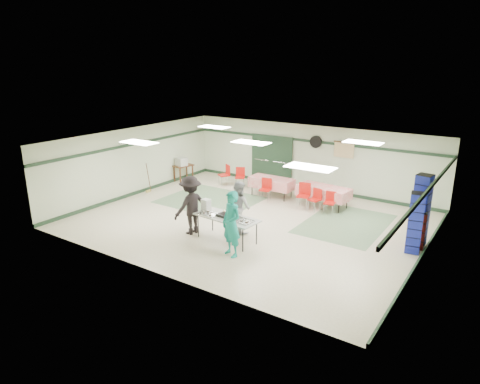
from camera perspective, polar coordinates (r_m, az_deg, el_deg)
The scene contains 42 objects.
floor at distance 14.56m, azimuth 1.40°, elevation -3.80°, with size 11.00×11.00×0.00m, color beige.
ceiling at distance 13.83m, azimuth 1.48°, elevation 6.70°, with size 11.00×11.00×0.00m, color silver.
wall_back at distance 17.99m, azimuth 9.17°, elevation 4.55°, with size 11.00×11.00×0.00m, color beige.
wall_front at distance 10.80m, azimuth -11.50°, elevation -4.14°, with size 11.00×11.00×0.00m, color beige.
wall_left at distance 17.61m, azimuth -13.89°, elevation 3.99°, with size 9.00×9.00×0.00m, color beige.
wall_right at distance 12.25m, azimuth 23.73°, elevation -2.70°, with size 9.00×9.00×0.00m, color beige.
trim_back at distance 17.82m, azimuth 9.23°, elevation 6.73°, with size 11.00×0.06×0.10m, color #1D3522.
baseboard_back at distance 18.28m, azimuth 8.94°, elevation 0.59°, with size 11.00×0.06×0.12m, color #1D3522.
trim_left at distance 17.44m, azimuth -13.99°, elevation 6.22°, with size 9.00×0.06×0.10m, color #1D3522.
baseboard_left at distance 17.91m, azimuth -13.53°, elevation -0.04°, with size 9.00×0.06×0.12m, color #1D3522.
trim_right at distance 12.06m, azimuth 23.99°, elevation 0.46°, with size 9.00×0.06×0.10m, color #1D3522.
baseboard_right at distance 12.72m, azimuth 22.90°, elevation -8.16°, with size 9.00×0.06×0.12m, color #1D3522.
green_patch_a at distance 16.69m, azimuth -4.01°, elevation -1.06°, with size 3.50×3.00×0.01m, color gray.
green_patch_b at distance 14.70m, azimuth 13.88°, elevation -4.11°, with size 2.50×3.50×0.01m, color gray.
double_door_left at distance 19.00m, azimuth 3.01°, elevation 4.49°, with size 0.90×0.06×2.10m, color gray.
double_door_right at distance 18.54m, azimuth 5.54°, elevation 4.12°, with size 0.90×0.06×2.10m, color gray.
door_frame at distance 18.75m, azimuth 4.22°, elevation 4.30°, with size 2.00×0.03×2.15m, color #1D3522.
wall_fan at distance 17.68m, azimuth 10.08°, elevation 6.60°, with size 0.50×0.50×0.10m, color black.
scroll_banner at distance 17.28m, azimuth 13.69°, elevation 5.46°, with size 0.80×0.02×0.60m, color #DDBC8A.
serving_table at distance 12.73m, azimuth -1.80°, elevation -3.50°, with size 2.07×0.98×0.76m.
sheet_tray_right at distance 12.33m, azimuth 0.33°, elevation -3.92°, with size 0.57×0.43×0.02m, color silver.
sheet_tray_mid at distance 12.81m, azimuth -1.81°, elevation -3.10°, with size 0.57×0.43×0.02m, color silver.
sheet_tray_left at distance 12.91m, azimuth -4.35°, elevation -2.99°, with size 0.56×0.42×0.02m, color silver.
baking_pan at distance 12.69m, azimuth -1.85°, elevation -3.18°, with size 0.51×0.32×0.08m, color black.
foam_box_stack at distance 13.16m, azimuth -4.55°, elevation -1.77°, with size 0.24×0.22×0.38m, color white.
volunteer_teal at distance 11.70m, azimuth -1.15°, elevation -4.28°, with size 0.68×0.44×1.86m, color #148F85.
volunteer_grey at distance 13.35m, azimuth -0.11°, elevation -1.99°, with size 0.81×0.63×1.66m, color #929297.
volunteer_dark at distance 13.30m, azimuth -6.59°, elevation -1.75°, with size 1.19×0.69×1.85m, color black.
dining_table_a at distance 16.06m, azimuth 11.06°, elevation 0.05°, with size 2.00×1.03×0.77m.
dining_table_b at distance 16.98m, azimuth 4.24°, elevation 1.26°, with size 1.75×0.78×0.77m.
chair_a at distance 15.60m, azimuth 10.07°, elevation -0.70°, with size 0.46×0.46×0.81m.
chair_b at distance 15.77m, azimuth 8.53°, elevation -0.11°, with size 0.52×0.52×0.94m.
chair_c at distance 15.40m, azimuth 11.94°, elevation -1.09°, with size 0.42×0.42×0.79m.
chair_d at distance 16.49m, azimuth 3.48°, elevation 0.66°, with size 0.48×0.48×0.88m.
chair_loose_a at distance 18.30m, azimuth 0.03°, elevation 2.28°, with size 0.52×0.53×0.83m.
chair_loose_b at distance 18.48m, azimuth -1.91°, elevation 2.57°, with size 0.58×0.58×0.91m.
crate_stack_blue_a at distance 13.36m, azimuth 22.97°, elevation -2.29°, with size 0.41×0.41×2.14m, color navy.
crate_stack_red at distance 13.34m, azimuth 22.53°, elevation -4.62°, with size 0.43×0.43×1.11m, color #9D250F.
crate_stack_blue_b at distance 12.87m, azimuth 22.32°, elevation -3.85°, with size 0.39×0.39×1.76m, color navy.
printer_table at distance 19.26m, azimuth -7.57°, elevation 3.27°, with size 0.70×0.93×0.74m.
office_printer at distance 19.11m, azimuth -7.83°, elevation 4.04°, with size 0.45×0.39×0.36m, color #ABABA6.
broom at distance 17.88m, azimuth -12.11°, elevation 1.94°, with size 0.03×0.03×1.22m, color brown.
Camera 1 is at (7.26, -11.50, 5.21)m, focal length 32.00 mm.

